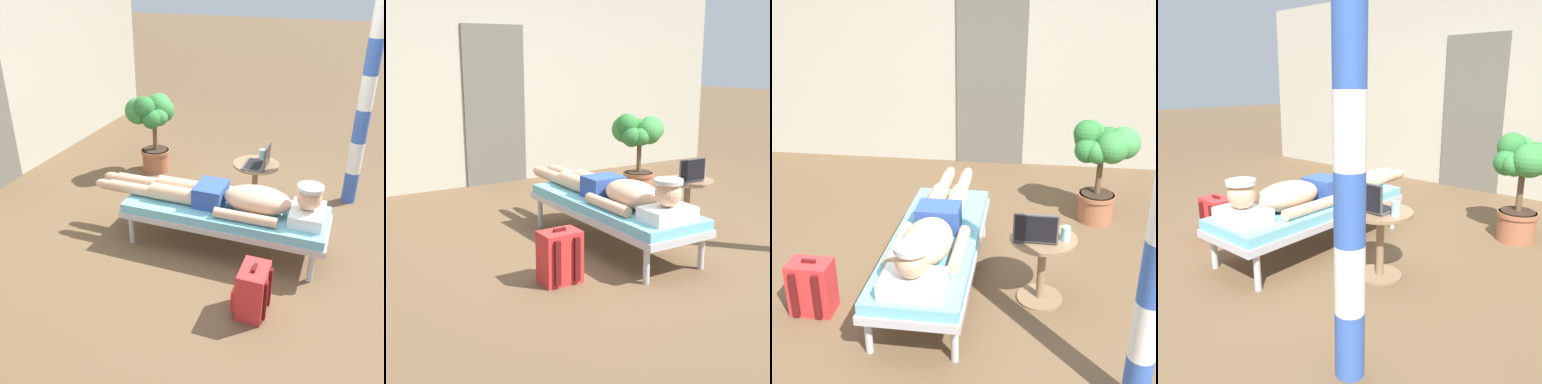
# 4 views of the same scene
# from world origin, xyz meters

# --- Properties ---
(ground_plane) EXTENTS (40.00, 40.00, 0.00)m
(ground_plane) POSITION_xyz_m (0.00, 0.00, 0.00)
(ground_plane) COLOR brown
(house_wall_back) EXTENTS (7.60, 0.20, 2.70)m
(house_wall_back) POSITION_xyz_m (-0.09, 3.07, 1.35)
(house_wall_back) COLOR #B2AD99
(house_wall_back) RESTS_ON ground
(house_door_panel) EXTENTS (0.84, 0.03, 2.04)m
(house_door_panel) POSITION_xyz_m (0.06, 2.96, 1.02)
(house_door_panel) COLOR #625F54
(house_door_panel) RESTS_ON ground
(lounge_chair) EXTENTS (0.66, 1.86, 0.42)m
(lounge_chair) POSITION_xyz_m (-0.09, 0.12, 0.35)
(lounge_chair) COLOR #B7B7BC
(lounge_chair) RESTS_ON ground
(person_reclining) EXTENTS (0.53, 2.17, 0.33)m
(person_reclining) POSITION_xyz_m (-0.09, 0.06, 0.52)
(person_reclining) COLOR white
(person_reclining) RESTS_ON lounge_chair
(side_table) EXTENTS (0.48, 0.48, 0.52)m
(side_table) POSITION_xyz_m (0.71, 0.03, 0.36)
(side_table) COLOR #8C6B4C
(side_table) RESTS_ON ground
(laptop) EXTENTS (0.31, 0.24, 0.23)m
(laptop) POSITION_xyz_m (0.65, -0.02, 0.58)
(laptop) COLOR #4C4C51
(laptop) RESTS_ON side_table
(drink_glass) EXTENTS (0.06, 0.06, 0.11)m
(drink_glass) POSITION_xyz_m (0.86, -0.00, 0.58)
(drink_glass) COLOR #99D8E5
(drink_glass) RESTS_ON side_table
(backpack) EXTENTS (0.30, 0.26, 0.42)m
(backpack) POSITION_xyz_m (-0.90, -0.34, 0.20)
(backpack) COLOR red
(backpack) RESTS_ON ground
(potted_plant) EXTENTS (0.62, 0.56, 0.99)m
(potted_plant) POSITION_xyz_m (1.25, 1.48, 0.66)
(potted_plant) COLOR #9E5B3D
(potted_plant) RESTS_ON ground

